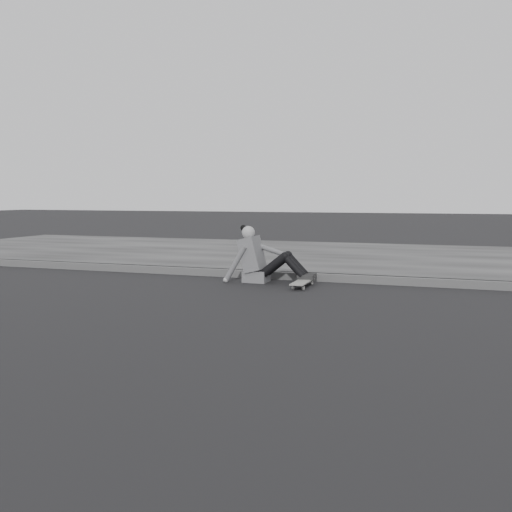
{
  "coord_description": "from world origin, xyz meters",
  "views": [
    {
      "loc": [
        -0.08,
        -6.05,
        1.31
      ],
      "look_at": [
        -2.57,
        1.29,
        0.5
      ],
      "focal_mm": 40.0,
      "sensor_mm": 36.0,
      "label": 1
    }
  ],
  "objects": [
    {
      "name": "sidewalk",
      "position": [
        0.0,
        5.6,
        0.06
      ],
      "size": [
        24.0,
        6.0,
        0.12
      ],
      "primitive_type": "cube",
      "color": "#393939",
      "rests_on": "ground"
    },
    {
      "name": "seated_woman",
      "position": [
        -2.81,
        2.18,
        0.36
      ],
      "size": [
        1.38,
        0.46,
        0.88
      ],
      "color": "#5B5B5E",
      "rests_on": "ground"
    },
    {
      "name": "skateboard",
      "position": [
        -2.07,
        1.94,
        0.07
      ],
      "size": [
        0.2,
        0.78,
        0.09
      ],
      "color": "#9D9D98",
      "rests_on": "ground"
    },
    {
      "name": "ground",
      "position": [
        0.0,
        0.0,
        0.0
      ],
      "size": [
        80.0,
        80.0,
        0.0
      ],
      "primitive_type": "plane",
      "color": "black",
      "rests_on": "ground"
    },
    {
      "name": "curb",
      "position": [
        0.0,
        2.58,
        0.06
      ],
      "size": [
        24.0,
        0.16,
        0.12
      ],
      "primitive_type": "cube",
      "color": "#494949",
      "rests_on": "ground"
    }
  ]
}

